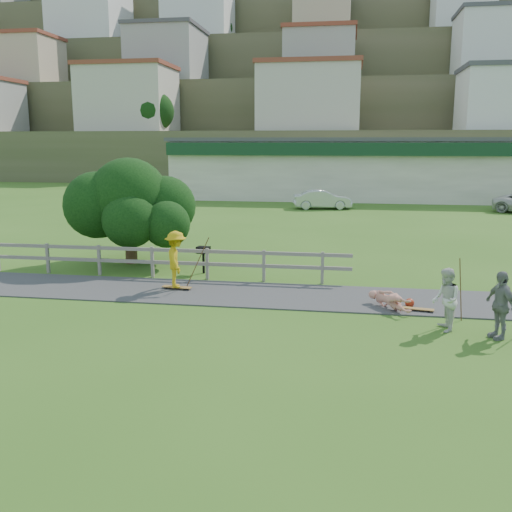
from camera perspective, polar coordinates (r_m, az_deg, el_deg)
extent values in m
plane|color=#36631C|center=(16.53, -0.93, -5.27)|extent=(260.00, 260.00, 0.00)
cube|color=#3A3A3C|center=(17.94, -0.07, -3.87)|extent=(34.00, 3.00, 0.04)
cube|color=slate|center=(22.17, -20.11, -0.22)|extent=(0.10, 0.10, 1.10)
cube|color=slate|center=(21.26, -15.41, -0.40)|extent=(0.10, 0.10, 1.10)
cube|color=slate|center=(20.51, -10.32, -0.60)|extent=(0.10, 0.10, 1.10)
cube|color=slate|center=(19.93, -4.90, -0.80)|extent=(0.10, 0.10, 1.10)
cube|color=slate|center=(19.54, 0.79, -1.00)|extent=(0.10, 0.10, 1.10)
cube|color=slate|center=(19.35, 6.66, -1.20)|extent=(0.10, 0.10, 1.10)
cube|color=slate|center=(20.60, -11.68, 0.68)|extent=(15.00, 0.08, 0.12)
cube|color=slate|center=(20.68, -11.63, -0.55)|extent=(15.00, 0.08, 0.12)
cube|color=beige|center=(50.65, 10.81, 8.48)|extent=(32.00, 10.00, 4.80)
cube|color=#153A20|center=(45.40, 11.03, 10.44)|extent=(32.00, 0.60, 1.00)
cube|color=#48484C|center=(50.60, 10.91, 11.36)|extent=(32.50, 10.50, 0.30)
cube|color=#494F2E|center=(70.66, 7.19, 9.82)|extent=(220.00, 14.00, 6.00)
cube|color=beige|center=(70.80, 7.32, 15.08)|extent=(10.00, 9.00, 7.00)
cube|color=#48484C|center=(71.15, 7.40, 18.09)|extent=(10.40, 9.40, 0.50)
cube|color=#494F2E|center=(83.65, 7.62, 12.42)|extent=(220.00, 14.00, 13.00)
cube|color=beige|center=(84.46, 7.81, 19.22)|extent=(10.00, 9.00, 7.00)
cube|color=#48484C|center=(85.06, 7.88, 21.72)|extent=(10.40, 9.40, 0.50)
cube|color=#494F2E|center=(96.80, 7.95, 14.62)|extent=(220.00, 14.00, 21.00)
cube|color=beige|center=(98.63, 8.19, 22.76)|extent=(10.00, 9.00, 7.00)
cube|color=#494F2E|center=(110.10, 8.21, 16.54)|extent=(220.00, 14.00, 30.00)
cube|color=#494F2E|center=(124.56, 8.44, 18.23)|extent=(220.00, 14.00, 40.00)
imported|color=gold|center=(18.51, -7.99, -0.64)|extent=(1.05, 1.35, 1.84)
imported|color=tan|center=(16.77, 13.21, -4.32)|extent=(1.46, 1.25, 0.57)
imported|color=silver|center=(15.19, 18.44, -4.18)|extent=(0.67, 0.83, 1.62)
imported|color=gray|center=(15.07, 23.21, -4.52)|extent=(0.77, 1.07, 1.69)
imported|color=#B8BCC0|center=(41.47, 6.65, 5.64)|extent=(4.32, 2.14, 1.36)
sphere|color=#9F2911|center=(17.20, 15.11, -4.55)|extent=(0.26, 0.26, 0.26)
cylinder|color=brown|center=(18.71, -5.87, -0.41)|extent=(0.03, 0.03, 1.87)
cylinder|color=brown|center=(16.16, 19.78, -3.18)|extent=(0.03, 0.03, 1.72)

